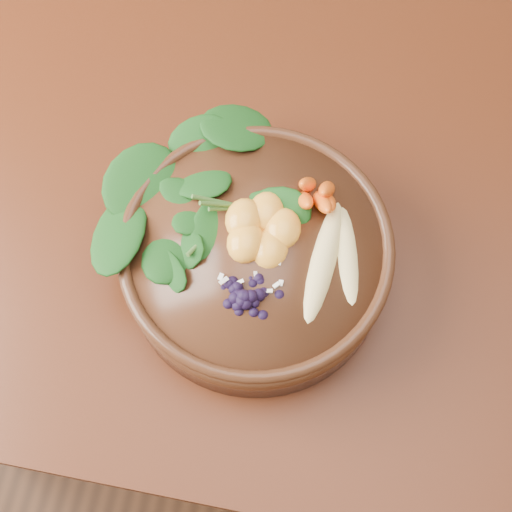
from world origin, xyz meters
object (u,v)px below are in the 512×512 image
Objects in this scene: kale_heap at (227,177)px; blueberry_pile at (246,292)px; carrot_cluster at (322,172)px; dining_table at (426,213)px; stoneware_bowl at (256,259)px; mandarin_cluster at (262,224)px; banana_halves at (337,253)px.

kale_heap reaches higher than blueberry_pile.
carrot_cluster is (0.11, 0.02, 0.02)m from kale_heap.
dining_table is 7.74× the size of kale_heap.
kale_heap is 1.42× the size of blueberry_pile.
stoneware_bowl is at bearing 91.07° from blueberry_pile.
kale_heap reaches higher than stoneware_bowl.
mandarin_cluster is (0.00, 0.02, 0.06)m from stoneware_bowl.
kale_heap reaches higher than mandarin_cluster.
mandarin_cluster reaches higher than stoneware_bowl.
dining_table is 18.39× the size of carrot_cluster.
banana_halves is at bearing 0.95° from stoneware_bowl.
mandarin_cluster is at bearing -43.58° from kale_heap.
blueberry_pile is (0.05, -0.13, -0.00)m from kale_heap.
dining_table is 9.01× the size of banana_halves.
dining_table is at bearing 47.73° from blueberry_pile.
stoneware_bowl is 0.11m from kale_heap.
kale_heap is 0.14m from blueberry_pile.
carrot_cluster is 0.09m from banana_halves.
banana_halves is at bearing -126.41° from dining_table.
banana_halves is at bearing 36.69° from blueberry_pile.
carrot_cluster is at bearing -150.82° from dining_table.
dining_table is 10.98× the size of blueberry_pile.
stoneware_bowl is (-0.22, -0.17, 0.14)m from dining_table.
kale_heap reaches higher than dining_table.
banana_halves is (0.09, 0.00, 0.06)m from stoneware_bowl.
kale_heap is at bearing -158.47° from dining_table.
carrot_cluster is (0.06, 0.08, 0.09)m from stoneware_bowl.
stoneware_bowl is 2.16× the size of blueberry_pile.
carrot_cluster is 0.09m from mandarin_cluster.
blueberry_pile is (-0.21, -0.24, 0.20)m from dining_table.
mandarin_cluster is (0.05, -0.05, -0.01)m from kale_heap.
carrot_cluster reaches higher than stoneware_bowl.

